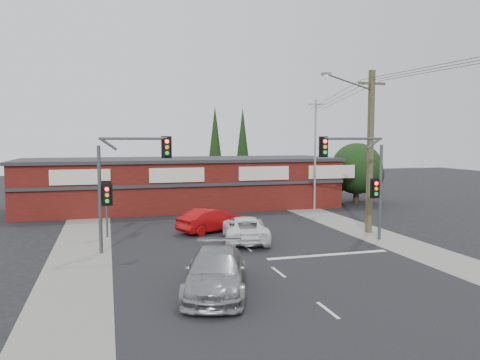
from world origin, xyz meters
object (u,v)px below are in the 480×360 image
object	(u,v)px
silver_suv	(216,272)
red_sedan	(212,220)
white_suv	(245,229)
shop_building	(182,183)
utility_pole	(368,146)

from	to	relation	value
silver_suv	red_sedan	size ratio (longest dim) A/B	1.22
white_suv	silver_suv	world-z (taller)	silver_suv
shop_building	utility_pole	bearing A→B (deg)	-56.24
red_sedan	shop_building	world-z (taller)	shop_building
silver_suv	shop_building	distance (m)	22.73
white_suv	silver_suv	xyz separation A→B (m)	(-3.62, -8.32, 0.08)
utility_pole	shop_building	bearing A→B (deg)	123.76
white_suv	red_sedan	bearing A→B (deg)	-58.12
red_sedan	utility_pole	world-z (taller)	utility_pole
white_suv	silver_suv	size ratio (longest dim) A/B	0.94
white_suv	silver_suv	distance (m)	9.07
white_suv	utility_pole	size ratio (longest dim) A/B	0.52
white_suv	shop_building	distance (m)	14.40
red_sedan	utility_pole	bearing A→B (deg)	-133.84
red_sedan	shop_building	xyz separation A→B (m)	(-0.15, 11.02, 1.39)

